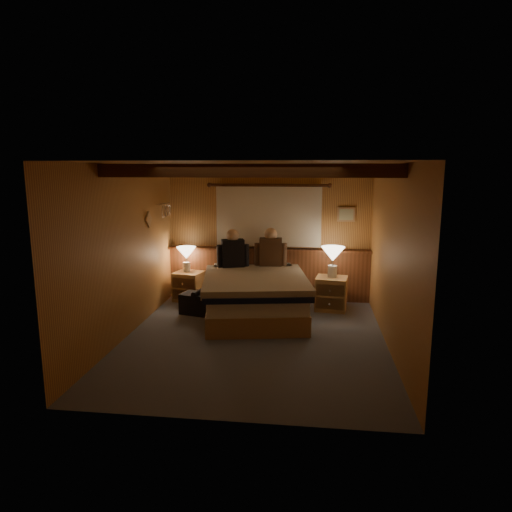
% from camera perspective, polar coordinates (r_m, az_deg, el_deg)
% --- Properties ---
extents(floor, '(4.20, 4.20, 0.00)m').
position_cam_1_polar(floor, '(6.43, -0.25, -10.39)').
color(floor, '#4E525C').
rests_on(floor, ground).
extents(ceiling, '(4.20, 4.20, 0.00)m').
position_cam_1_polar(ceiling, '(6.00, -0.26, 11.52)').
color(ceiling, '#B78B44').
rests_on(ceiling, wall_back).
extents(wall_back, '(3.60, 0.00, 3.60)m').
position_cam_1_polar(wall_back, '(8.16, 1.61, 2.89)').
color(wall_back, '#C49046').
rests_on(wall_back, floor).
extents(wall_left, '(0.00, 4.20, 4.20)m').
position_cam_1_polar(wall_left, '(6.57, -16.02, 0.52)').
color(wall_left, '#C49046').
rests_on(wall_left, floor).
extents(wall_right, '(0.00, 4.20, 4.20)m').
position_cam_1_polar(wall_right, '(6.14, 16.64, -0.21)').
color(wall_right, '#C49046').
rests_on(wall_right, floor).
extents(wall_front, '(3.60, 0.00, 3.60)m').
position_cam_1_polar(wall_front, '(4.08, -3.99, -5.27)').
color(wall_front, '#C49046').
rests_on(wall_front, floor).
extents(wainscot, '(3.60, 0.23, 0.94)m').
position_cam_1_polar(wainscot, '(8.23, 1.54, -2.11)').
color(wainscot, brown).
rests_on(wainscot, wall_back).
extents(curtain_window, '(2.18, 0.09, 1.11)m').
position_cam_1_polar(curtain_window, '(8.05, 1.57, 5.08)').
color(curtain_window, '#4C2C13').
rests_on(curtain_window, wall_back).
extents(ceiling_beams, '(3.60, 1.65, 0.16)m').
position_cam_1_polar(ceiling_beams, '(6.14, -0.08, 10.66)').
color(ceiling_beams, '#4C2C13').
rests_on(ceiling_beams, ceiling).
extents(coat_rail, '(0.05, 0.55, 0.24)m').
position_cam_1_polar(coat_rail, '(7.95, -11.24, 5.86)').
color(coat_rail, silver).
rests_on(coat_rail, wall_left).
extents(framed_print, '(0.30, 0.04, 0.25)m').
position_cam_1_polar(framed_print, '(8.08, 11.21, 5.11)').
color(framed_print, tan).
rests_on(framed_print, wall_back).
extents(bed, '(1.86, 2.25, 0.69)m').
position_cam_1_polar(bed, '(7.25, -0.13, -4.93)').
color(bed, '#B0774B').
rests_on(bed, floor).
extents(nightstand_left, '(0.55, 0.51, 0.52)m').
position_cam_1_polar(nightstand_left, '(8.27, -8.40, -3.76)').
color(nightstand_left, '#B0774B').
rests_on(nightstand_left, floor).
extents(nightstand_right, '(0.56, 0.52, 0.56)m').
position_cam_1_polar(nightstand_right, '(7.76, 9.37, -4.65)').
color(nightstand_right, '#B0774B').
rests_on(nightstand_right, floor).
extents(lamp_left, '(0.34, 0.34, 0.45)m').
position_cam_1_polar(lamp_left, '(8.19, -8.70, 0.21)').
color(lamp_left, silver).
rests_on(lamp_left, nightstand_left).
extents(lamp_right, '(0.39, 0.39, 0.51)m').
position_cam_1_polar(lamp_right, '(7.64, 9.58, 0.02)').
color(lamp_right, silver).
rests_on(lamp_right, nightstand_right).
extents(person_left, '(0.54, 0.32, 0.67)m').
position_cam_1_polar(person_left, '(7.74, -2.90, 0.59)').
color(person_left, black).
rests_on(person_left, bed).
extents(person_right, '(0.56, 0.25, 0.68)m').
position_cam_1_polar(person_right, '(7.84, 1.85, 0.75)').
color(person_right, '#452C1B').
rests_on(person_right, bed).
extents(duffel_bag, '(0.62, 0.47, 0.40)m').
position_cam_1_polar(duffel_bag, '(7.53, -7.20, -5.89)').
color(duffel_bag, black).
rests_on(duffel_bag, floor).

